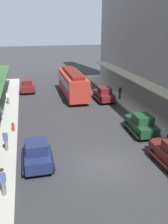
% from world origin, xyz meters
% --- Properties ---
extents(ground_plane, '(200.00, 200.00, 0.00)m').
position_xyz_m(ground_plane, '(0.00, 0.00, 0.00)').
color(ground_plane, '#2D2D30').
extents(parked_car_0, '(2.15, 4.27, 1.84)m').
position_xyz_m(parked_car_0, '(-4.54, 1.12, 0.94)').
color(parked_car_0, '#19234C').
rests_on(parked_car_0, ground).
extents(parked_car_1, '(2.21, 4.29, 1.84)m').
position_xyz_m(parked_car_1, '(-4.77, 21.01, 0.94)').
color(parked_car_1, '#591919').
rests_on(parked_car_1, ground).
extents(parked_car_2, '(2.28, 4.31, 1.84)m').
position_xyz_m(parked_car_2, '(4.80, 4.14, 0.94)').
color(parked_car_2, '#193D23').
rests_on(parked_car_2, ground).
extents(parked_car_3, '(2.16, 4.27, 1.84)m').
position_xyz_m(parked_car_3, '(4.59, 14.22, 0.94)').
color(parked_car_3, '#591919').
rests_on(parked_car_3, ground).
extents(streetcar, '(2.64, 9.63, 3.46)m').
position_xyz_m(streetcar, '(1.15, 17.22, 1.90)').
color(streetcar, '#A52D23').
rests_on(streetcar, ground).
extents(fire_hydrant, '(0.24, 0.24, 0.82)m').
position_xyz_m(fire_hydrant, '(-6.35, 7.06, 0.56)').
color(fire_hydrant, '#B21E19').
rests_on(fire_hydrant, sidewalk_left).
extents(pedestrian_1, '(0.36, 0.24, 1.64)m').
position_xyz_m(pedestrian_1, '(-7.61, 9.99, 0.99)').
color(pedestrian_1, slate).
rests_on(pedestrian_1, sidewalk_left).
extents(pedestrian_2, '(0.36, 0.24, 1.64)m').
position_xyz_m(pedestrian_2, '(6.76, 14.26, 0.99)').
color(pedestrian_2, '#2D2D33').
rests_on(pedestrian_2, sidewalk_right).
extents(pedestrian_3, '(0.36, 0.28, 1.67)m').
position_xyz_m(pedestrian_3, '(-6.59, -1.93, 1.01)').
color(pedestrian_3, slate).
rests_on(pedestrian_3, sidewalk_left).
extents(pedestrian_4, '(0.36, 0.24, 1.64)m').
position_xyz_m(pedestrian_4, '(-7.16, 15.29, 0.99)').
color(pedestrian_4, slate).
rests_on(pedestrian_4, sidewalk_left).
extents(pedestrian_5, '(0.36, 0.24, 1.64)m').
position_xyz_m(pedestrian_5, '(-6.74, 3.42, 0.99)').
color(pedestrian_5, slate).
rests_on(pedestrian_5, sidewalk_left).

